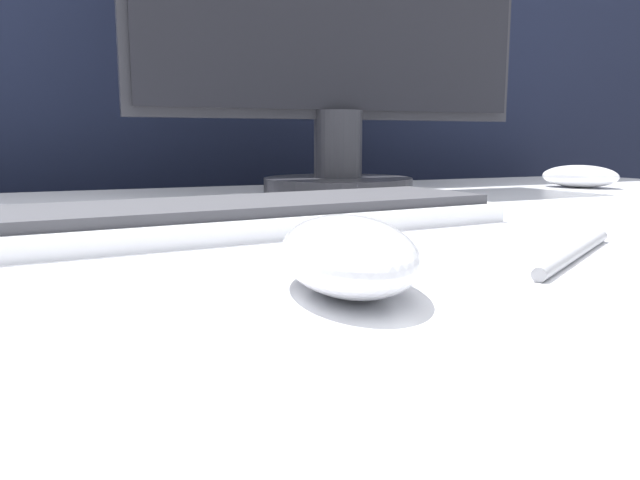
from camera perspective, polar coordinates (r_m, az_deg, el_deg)
name	(u,v)px	position (r m, az deg, el deg)	size (l,w,h in m)	color
partition_panel	(108,200)	(1.08, -18.78, 3.51)	(5.00, 0.03, 1.42)	black
computer_mouse_near	(348,254)	(0.30, 2.56, -1.29)	(0.08, 0.12, 0.04)	silver
keyboard	(250,216)	(0.50, -6.43, 2.24)	(0.44, 0.17, 0.02)	silver
monitor	(338,17)	(0.87, 1.66, 19.71)	(0.56, 0.20, 0.43)	#28282D
computer_mouse_far	(580,176)	(1.01, 22.67, 5.40)	(0.11, 0.13, 0.03)	white
pen	(575,252)	(0.41, 22.30, -1.03)	(0.14, 0.09, 0.01)	#99999E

